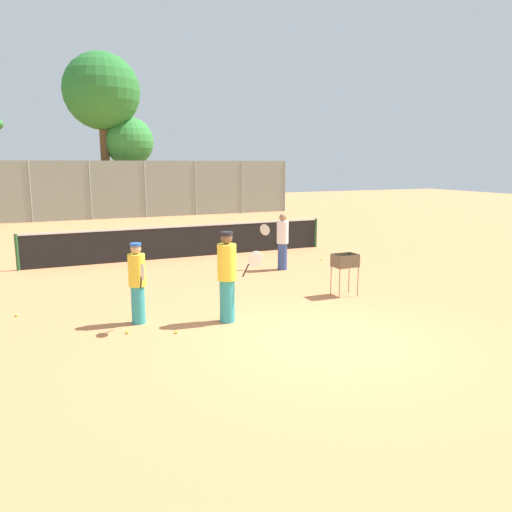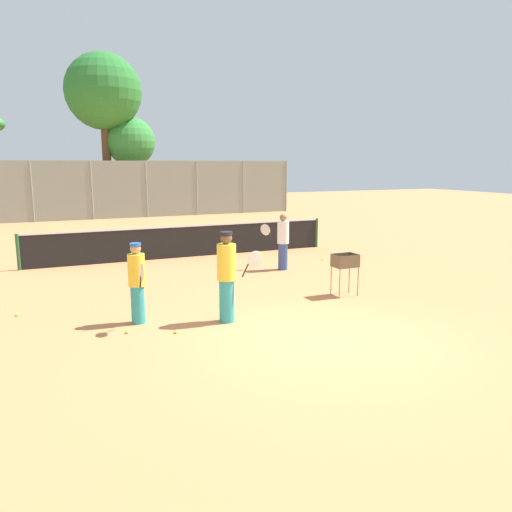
# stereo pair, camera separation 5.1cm
# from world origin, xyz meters

# --- Properties ---
(ground_plane) EXTENTS (80.00, 80.00, 0.00)m
(ground_plane) POSITION_xyz_m (0.00, 0.00, 0.00)
(ground_plane) COLOR #D37F4C
(tennis_net) EXTENTS (10.14, 0.10, 1.07)m
(tennis_net) POSITION_xyz_m (0.00, 8.70, 0.56)
(tennis_net) COLOR #26592D
(tennis_net) RESTS_ON ground_plane
(back_fence) EXTENTS (21.09, 0.08, 3.21)m
(back_fence) POSITION_xyz_m (0.00, 21.67, 1.61)
(back_fence) COLOR gray
(back_fence) RESTS_ON ground_plane
(tree_0) EXTENTS (2.89, 2.89, 5.77)m
(tree_0) POSITION_xyz_m (1.08, 23.69, 4.30)
(tree_0) COLOR brown
(tree_0) RESTS_ON ground_plane
(tree_1) EXTENTS (4.33, 4.33, 9.27)m
(tree_1) POSITION_xyz_m (-0.36, 23.53, 7.03)
(tree_1) COLOR brown
(tree_1) RESTS_ON ground_plane
(player_white_outfit) EXTENTS (0.90, 0.42, 1.79)m
(player_white_outfit) POSITION_xyz_m (-1.18, 1.74, 0.93)
(player_white_outfit) COLOR teal
(player_white_outfit) RESTS_ON ground_plane
(player_red_cap) EXTENTS (0.76, 0.61, 1.64)m
(player_red_cap) POSITION_xyz_m (2.04, 5.65, 0.84)
(player_red_cap) COLOR #334C8C
(player_red_cap) RESTS_ON ground_plane
(player_yellow_shirt) EXTENTS (0.33, 0.88, 1.58)m
(player_yellow_shirt) POSITION_xyz_m (-2.80, 2.35, 0.82)
(player_yellow_shirt) COLOR teal
(player_yellow_shirt) RESTS_ON ground_plane
(ball_cart) EXTENTS (0.56, 0.41, 0.99)m
(ball_cart) POSITION_xyz_m (2.03, 2.44, 0.76)
(ball_cart) COLOR brown
(ball_cart) RESTS_ON ground_plane
(tennis_ball_0) EXTENTS (0.07, 0.07, 0.07)m
(tennis_ball_0) POSITION_xyz_m (3.88, 6.42, 0.03)
(tennis_ball_0) COLOR #D1E54C
(tennis_ball_0) RESTS_ON ground_plane
(tennis_ball_1) EXTENTS (0.07, 0.07, 0.07)m
(tennis_ball_1) POSITION_xyz_m (-3.12, 1.83, 0.03)
(tennis_ball_1) COLOR #D1E54C
(tennis_ball_1) RESTS_ON ground_plane
(tennis_ball_2) EXTENTS (0.07, 0.07, 0.07)m
(tennis_ball_2) POSITION_xyz_m (-4.99, 3.82, 0.03)
(tennis_ball_2) COLOR #D1E54C
(tennis_ball_2) RESTS_ON ground_plane
(tennis_ball_3) EXTENTS (0.07, 0.07, 0.07)m
(tennis_ball_3) POSITION_xyz_m (-2.30, 1.47, 0.03)
(tennis_ball_3) COLOR #D1E54C
(tennis_ball_3) RESTS_ON ground_plane
(parked_car) EXTENTS (4.20, 1.70, 1.60)m
(parked_car) POSITION_xyz_m (1.23, 26.56, 0.66)
(parked_car) COLOR white
(parked_car) RESTS_ON ground_plane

